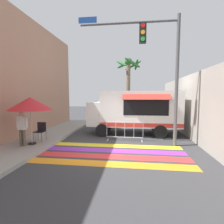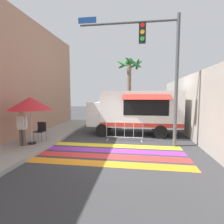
% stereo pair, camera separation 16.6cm
% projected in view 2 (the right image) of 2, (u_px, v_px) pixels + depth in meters
% --- Properties ---
extents(ground_plane, '(60.00, 60.00, 0.00)m').
position_uv_depth(ground_plane, '(111.00, 149.00, 7.90)').
color(ground_plane, '#38383A').
extents(sidewalk_left, '(4.40, 16.00, 0.16)m').
position_uv_depth(sidewalk_left, '(10.00, 143.00, 8.62)').
color(sidewalk_left, '#99968E').
rests_on(sidewalk_left, ground_plane).
extents(building_left_facade, '(0.25, 16.00, 6.93)m').
position_uv_depth(building_left_facade, '(4.00, 74.00, 8.31)').
color(building_left_facade, tan).
rests_on(building_left_facade, ground_plane).
extents(concrete_wall_right, '(0.20, 16.00, 3.62)m').
position_uv_depth(concrete_wall_right, '(191.00, 106.00, 10.08)').
color(concrete_wall_right, '#A39E93').
rests_on(concrete_wall_right, ground_plane).
extents(crosswalk_painted, '(6.40, 2.84, 0.01)m').
position_uv_depth(crosswalk_painted, '(109.00, 153.00, 7.36)').
color(crosswalk_painted, orange).
rests_on(crosswalk_painted, ground_plane).
extents(food_truck, '(5.59, 2.66, 2.70)m').
position_uv_depth(food_truck, '(133.00, 110.00, 10.99)').
color(food_truck, white).
rests_on(food_truck, ground_plane).
extents(traffic_signal_pole, '(4.78, 0.29, 6.21)m').
position_uv_depth(traffic_signal_pole, '(156.00, 56.00, 8.15)').
color(traffic_signal_pole, '#515456').
rests_on(traffic_signal_pole, ground_plane).
extents(patio_umbrella, '(2.01, 2.01, 2.21)m').
position_uv_depth(patio_umbrella, '(30.00, 104.00, 8.07)').
color(patio_umbrella, black).
rests_on(patio_umbrella, sidewalk_left).
extents(folding_chair, '(0.46, 0.46, 0.92)m').
position_uv_depth(folding_chair, '(41.00, 129.00, 8.88)').
color(folding_chair, '#4C4C51').
rests_on(folding_chair, sidewalk_left).
extents(vendor_person, '(0.53, 0.21, 1.61)m').
position_uv_depth(vendor_person, '(22.00, 126.00, 7.87)').
color(vendor_person, brown).
rests_on(vendor_person, sidewalk_left).
extents(barricade_front, '(1.97, 0.44, 1.02)m').
position_uv_depth(barricade_front, '(124.00, 132.00, 9.38)').
color(barricade_front, '#B7BABF').
rests_on(barricade_front, ground_plane).
extents(palm_tree, '(2.22, 2.29, 5.50)m').
position_uv_depth(palm_tree, '(130.00, 78.00, 14.36)').
color(palm_tree, '#7A664C').
rests_on(palm_tree, ground_plane).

